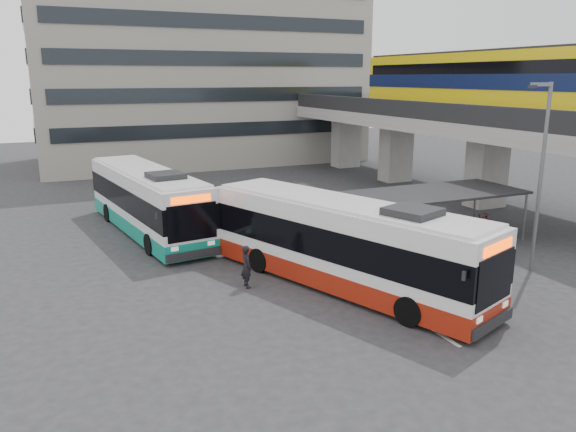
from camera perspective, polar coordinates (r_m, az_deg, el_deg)
name	(u,v)px	position (r m, az deg, el deg)	size (l,w,h in m)	color
ground	(295,286)	(22.48, 0.71, -7.11)	(120.00, 120.00, 0.00)	#28282B
viaduct	(459,106)	(39.61, 17.02, 10.68)	(8.00, 32.00, 9.68)	gray
bike_shelter	(424,217)	(28.80, 13.69, -0.07)	(10.00, 4.00, 2.54)	#595B60
office_block	(196,29)	(57.19, -9.30, 18.20)	(30.00, 15.00, 25.00)	gray
road_markings	(391,303)	(21.21, 10.37, -8.67)	(0.15, 7.60, 0.01)	beige
bus_main	(342,244)	(22.06, 5.56, -2.87)	(6.93, 12.67, 3.70)	white
bus_teal	(147,201)	(30.58, -14.10, 1.47)	(4.37, 12.59, 3.65)	white
pedestrian	(247,266)	(22.14, -4.23, -5.13)	(0.62, 0.41, 1.71)	black
lamp_post	(540,167)	(25.24, 24.26, 4.57)	(1.39, 0.33, 7.89)	#595B60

